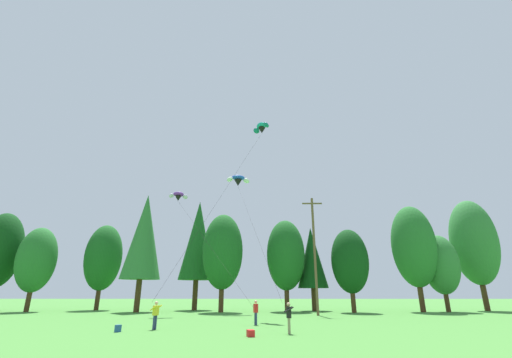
# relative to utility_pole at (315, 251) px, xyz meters

# --- Properties ---
(treeline_tree_a) EXTENTS (5.08, 5.08, 12.17)m
(treeline_tree_a) POSITION_rel_utility_pole_xyz_m (-39.27, 6.74, 0.96)
(treeline_tree_a) COLOR #472D19
(treeline_tree_a) RESTS_ON ground_plane
(treeline_tree_b) EXTENTS (4.52, 4.52, 10.07)m
(treeline_tree_b) POSITION_rel_utility_pole_xyz_m (-33.75, 5.92, -0.31)
(treeline_tree_b) COLOR #472D19
(treeline_tree_b) RESTS_ON ground_plane
(treeline_tree_c) EXTENTS (4.80, 4.80, 11.13)m
(treeline_tree_c) POSITION_rel_utility_pole_xyz_m (-27.24, 9.93, 0.33)
(treeline_tree_c) COLOR #472D19
(treeline_tree_c) RESTS_ON ground_plane
(treeline_tree_d) EXTENTS (4.73, 4.73, 14.23)m
(treeline_tree_d) POSITION_rel_utility_pole_xyz_m (-20.35, 5.24, 2.51)
(treeline_tree_d) COLOR #472D19
(treeline_tree_d) RESTS_ON ground_plane
(treeline_tree_e) EXTENTS (4.80, 4.80, 14.53)m
(treeline_tree_e) POSITION_rel_utility_pole_xyz_m (-14.41, 9.88, 2.70)
(treeline_tree_e) COLOR #472D19
(treeline_tree_e) RESTS_ON ground_plane
(treeline_tree_f) EXTENTS (4.93, 4.93, 11.59)m
(treeline_tree_f) POSITION_rel_utility_pole_xyz_m (-10.46, 5.39, 0.61)
(treeline_tree_f) COLOR #472D19
(treeline_tree_f) RESTS_ON ground_plane
(treeline_tree_g) EXTENTS (4.82, 4.82, 11.19)m
(treeline_tree_g) POSITION_rel_utility_pole_xyz_m (-2.56, 7.25, 0.37)
(treeline_tree_g) COLOR #472D19
(treeline_tree_g) RESTS_ON ground_plane
(treeline_tree_h) EXTENTS (3.90, 3.90, 10.46)m
(treeline_tree_h) POSITION_rel_utility_pole_xyz_m (0.93, 8.42, 0.14)
(treeline_tree_h) COLOR #472D19
(treeline_tree_h) RESTS_ON ground_plane
(treeline_tree_i) EXTENTS (4.39, 4.39, 9.58)m
(treeline_tree_i) POSITION_rel_utility_pole_xyz_m (4.96, 4.95, -0.61)
(treeline_tree_i) COLOR #472D19
(treeline_tree_i) RESTS_ON ground_plane
(treeline_tree_j) EXTENTS (5.24, 5.24, 12.76)m
(treeline_tree_j) POSITION_rel_utility_pole_xyz_m (13.38, 6.05, 1.32)
(treeline_tree_j) COLOR #472D19
(treeline_tree_j) RESTS_ON ground_plane
(treeline_tree_k) EXTENTS (4.25, 4.25, 9.07)m
(treeline_tree_k) POSITION_rel_utility_pole_xyz_m (16.55, 6.43, -0.92)
(treeline_tree_k) COLOR #472D19
(treeline_tree_k) RESTS_ON ground_plane
(treeline_tree_l) EXTENTS (5.62, 5.62, 14.15)m
(treeline_tree_l) POSITION_rel_utility_pole_xyz_m (22.50, 8.52, 2.16)
(treeline_tree_l) COLOR #472D19
(treeline_tree_l) RESTS_ON ground_plane
(utility_pole) EXTENTS (2.20, 0.26, 12.27)m
(utility_pole) POSITION_rel_utility_pole_xyz_m (0.00, 0.00, 0.00)
(utility_pole) COLOR brown
(utility_pole) RESTS_ON ground_plane
(kite_flyer_near) EXTENTS (0.68, 0.70, 1.69)m
(kite_flyer_near) POSITION_rel_utility_pole_xyz_m (-12.60, -13.47, -5.41)
(kite_flyer_near) COLOR navy
(kite_flyer_near) RESTS_ON ground_plane
(kite_flyer_mid) EXTENTS (0.40, 0.60, 1.69)m
(kite_flyer_mid) POSITION_rel_utility_pole_xyz_m (-6.19, -10.37, -5.42)
(kite_flyer_mid) COLOR navy
(kite_flyer_mid) RESTS_ON ground_plane
(kite_flyer_far) EXTENTS (0.56, 0.59, 1.69)m
(kite_flyer_far) POSITION_rel_utility_pole_xyz_m (-4.21, -15.65, -5.41)
(kite_flyer_far) COLOR gray
(kite_flyer_far) RESTS_ON ground_plane
(parafoil_kite_high_teal) EXTENTS (8.33, 12.18, 18.97)m
(parafoil_kite_high_teal) POSITION_rel_utility_pole_xyz_m (-5.65, -2.37, 13.49)
(parafoil_kite_high_teal) COLOR teal
(parafoil_kite_mid_purple) EXTENTS (10.11, 12.03, 12.19)m
(parafoil_kite_mid_purple) POSITION_rel_utility_pole_xyz_m (-15.33, 0.87, 6.40)
(parafoil_kite_mid_purple) COLOR purple
(parafoil_kite_far_blue_white) EXTENTS (5.77, 22.24, 15.51)m
(parafoil_kite_far_blue_white) POSITION_rel_utility_pole_xyz_m (-8.73, 5.72, 9.95)
(parafoil_kite_far_blue_white) COLOR blue
(backpack) EXTENTS (0.34, 0.38, 0.40)m
(backpack) POSITION_rel_utility_pole_xyz_m (-14.36, -14.87, -6.21)
(backpack) COLOR #234C89
(backpack) RESTS_ON ground_plane
(picnic_cooler) EXTENTS (0.47, 0.59, 0.34)m
(picnic_cooler) POSITION_rel_utility_pole_xyz_m (-6.39, -16.94, -6.24)
(picnic_cooler) COLOR red
(picnic_cooler) RESTS_ON ground_plane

